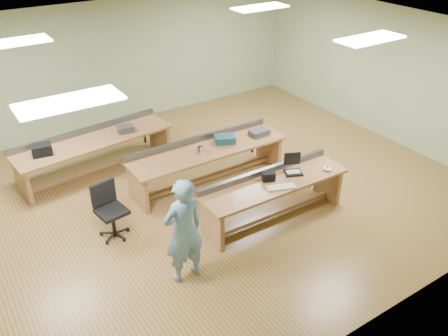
{
  "coord_description": "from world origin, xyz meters",
  "views": [
    {
      "loc": [
        -3.8,
        -6.7,
        5.02
      ],
      "look_at": [
        0.21,
        -0.6,
        0.8
      ],
      "focal_mm": 38.0,
      "sensor_mm": 36.0,
      "label": 1
    }
  ],
  "objects": [
    {
      "name": "storage_box_back",
      "position": [
        -2.34,
        1.79,
        0.85
      ],
      "size": [
        0.4,
        0.31,
        0.21
      ],
      "primitive_type": "cube",
      "rotation": [
        0.0,
        0.0,
        -0.15
      ],
      "color": "black",
      "rests_on": "workbench_back"
    },
    {
      "name": "parts_bin_grey",
      "position": [
        1.61,
        0.23,
        0.8
      ],
      "size": [
        0.41,
        0.27,
        0.11
      ],
      "primitive_type": "cube",
      "rotation": [
        0.0,
        0.0,
        0.04
      ],
      "color": "#323234",
      "rests_on": "workbench_mid"
    },
    {
      "name": "camera_bag",
      "position": [
        0.67,
        -1.29,
        0.83
      ],
      "size": [
        0.26,
        0.22,
        0.15
      ],
      "primitive_type": "cube",
      "rotation": [
        0.0,
        0.0,
        -0.41
      ],
      "color": "black",
      "rests_on": "workbench_front"
    },
    {
      "name": "wall_back",
      "position": [
        0.0,
        4.0,
        1.5
      ],
      "size": [
        10.0,
        0.04,
        3.0
      ],
      "primitive_type": "cube",
      "color": "#9AAC82",
      "rests_on": "floor"
    },
    {
      "name": "workbench_mid",
      "position": [
        0.41,
        0.32,
        0.56
      ],
      "size": [
        3.23,
        0.87,
        0.86
      ],
      "rotation": [
        0.0,
        0.0,
        -0.0
      ],
      "color": "#986640",
      "rests_on": "floor"
    },
    {
      "name": "mug",
      "position": [
        0.23,
        0.25,
        0.8
      ],
      "size": [
        0.15,
        0.15,
        0.1
      ],
      "primitive_type": "imported",
      "rotation": [
        0.0,
        0.0,
        0.14
      ],
      "color": "#323234",
      "rests_on": "workbench_mid"
    },
    {
      "name": "ceiling",
      "position": [
        0.0,
        0.0,
        3.0
      ],
      "size": [
        10.0,
        10.0,
        0.0
      ],
      "primitive_type": "plane",
      "color": "silver",
      "rests_on": "wall_back"
    },
    {
      "name": "laptop_base",
      "position": [
        1.18,
        -1.36,
        0.77
      ],
      "size": [
        0.37,
        0.35,
        0.03
      ],
      "primitive_type": "cube",
      "rotation": [
        0.0,
        0.0,
        -0.41
      ],
      "color": "black",
      "rests_on": "workbench_front"
    },
    {
      "name": "person",
      "position": [
        -1.31,
        -1.86,
        0.86
      ],
      "size": [
        0.63,
        0.42,
        1.71
      ],
      "primitive_type": "imported",
      "rotation": [
        0.0,
        0.0,
        3.16
      ],
      "color": "#6688A7",
      "rests_on": "floor"
    },
    {
      "name": "fluor_panels",
      "position": [
        0.0,
        0.0,
        2.97
      ],
      "size": [
        6.2,
        3.5,
        0.03
      ],
      "color": "white",
      "rests_on": "ceiling"
    },
    {
      "name": "tray_back",
      "position": [
        -0.62,
        1.86,
        0.81
      ],
      "size": [
        0.36,
        0.29,
        0.13
      ],
      "primitive_type": "cube",
      "rotation": [
        0.0,
        0.0,
        -0.16
      ],
      "color": "#323234",
      "rests_on": "workbench_back"
    },
    {
      "name": "keyboard",
      "position": [
        0.7,
        -1.61,
        0.76
      ],
      "size": [
        0.52,
        0.33,
        0.03
      ],
      "primitive_type": "cube",
      "rotation": [
        0.0,
        0.0,
        -0.36
      ],
      "color": "beige",
      "rests_on": "workbench_front"
    },
    {
      "name": "wall_front",
      "position": [
        0.0,
        -4.0,
        1.5
      ],
      "size": [
        10.0,
        0.04,
        3.0
      ],
      "primitive_type": "cube",
      "color": "#9AAC82",
      "rests_on": "floor"
    },
    {
      "name": "workbench_back",
      "position": [
        -1.31,
        1.91,
        0.56
      ],
      "size": [
        3.3,
        1.19,
        0.86
      ],
      "rotation": [
        0.0,
        0.0,
        0.1
      ],
      "color": "#986640",
      "rests_on": "floor"
    },
    {
      "name": "wall_right",
      "position": [
        5.0,
        0.0,
        1.5
      ],
      "size": [
        0.04,
        8.0,
        3.0
      ],
      "primitive_type": "cube",
      "color": "#9AAC82",
      "rests_on": "floor"
    },
    {
      "name": "task_chair",
      "position": [
        -1.85,
        -0.29,
        0.35
      ],
      "size": [
        0.59,
        0.59,
        0.97
      ],
      "rotation": [
        0.0,
        0.0,
        0.14
      ],
      "color": "black",
      "rests_on": "floor"
    },
    {
      "name": "floor",
      "position": [
        0.0,
        0.0,
        0.0
      ],
      "size": [
        10.0,
        10.0,
        0.0
      ],
      "primitive_type": "plane",
      "color": "olive",
      "rests_on": "ground"
    },
    {
      "name": "laptop_screen",
      "position": [
        1.22,
        -1.25,
        0.99
      ],
      "size": [
        0.28,
        0.13,
        0.24
      ],
      "primitive_type": "cube",
      "rotation": [
        0.0,
        0.0,
        -0.41
      ],
      "color": "black",
      "rests_on": "laptop_base"
    },
    {
      "name": "trackball_mouse",
      "position": [
        1.76,
        -1.61,
        0.79
      ],
      "size": [
        0.14,
        0.17,
        0.07
      ],
      "primitive_type": "ellipsoid",
      "rotation": [
        0.0,
        0.0,
        -0.01
      ],
      "color": "white",
      "rests_on": "workbench_front"
    },
    {
      "name": "workbench_front",
      "position": [
        0.73,
        -1.38,
        0.55
      ],
      "size": [
        2.75,
        0.78,
        0.86
      ],
      "rotation": [
        0.0,
        0.0,
        -0.02
      ],
      "color": "#986640",
      "rests_on": "floor"
    },
    {
      "name": "parts_bin_teal",
      "position": [
        0.84,
        0.33,
        0.82
      ],
      "size": [
        0.49,
        0.44,
        0.14
      ],
      "primitive_type": "cube",
      "rotation": [
        0.0,
        0.0,
        -0.43
      ],
      "color": "#153E45",
      "rests_on": "workbench_mid"
    },
    {
      "name": "drinks_can",
      "position": [
        0.22,
        0.18,
        0.81
      ],
      "size": [
        0.09,
        0.09,
        0.13
      ],
      "primitive_type": "cylinder",
      "rotation": [
        0.0,
        0.0,
        -0.32
      ],
      "color": "silver",
      "rests_on": "workbench_mid"
    }
  ]
}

